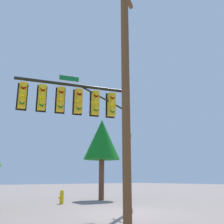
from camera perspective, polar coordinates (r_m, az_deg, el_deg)
ground_plane at (r=11.98m, az=3.75°, el=-21.88°), size 120.00×120.00×0.00m
signal_pole_assembly at (r=11.57m, az=-7.08°, el=1.00°), size 5.18×2.26×6.21m
utility_pole at (r=7.51m, az=3.08°, el=6.59°), size 1.58×1.07×8.07m
fire_hydrant at (r=16.39m, az=-11.31°, el=-18.29°), size 0.33×0.24×0.83m
tree_near at (r=19.23m, az=-2.31°, el=-6.34°), size 2.72×2.72×5.88m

